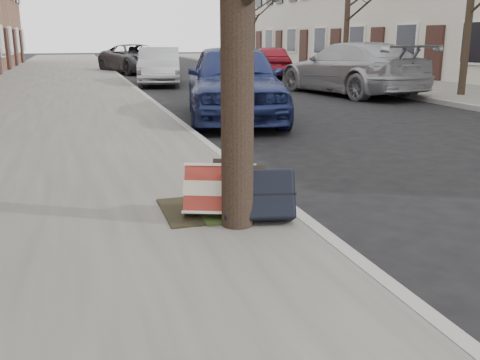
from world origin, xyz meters
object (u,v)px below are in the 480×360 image
object	(u,v)px
car_near_mid	(160,66)
suitcase_red	(220,190)
suitcase_navy	(259,195)
car_near_front	(234,81)

from	to	relation	value
car_near_mid	suitcase_red	bearing A→B (deg)	-86.86
suitcase_navy	car_near_front	bearing A→B (deg)	87.31
suitcase_red	car_near_front	size ratio (longest dim) A/B	0.13
suitcase_red	suitcase_navy	size ratio (longest dim) A/B	1.00
suitcase_red	car_near_front	bearing A→B (deg)	93.58
car_near_front	car_near_mid	world-z (taller)	car_near_front
suitcase_navy	car_near_front	world-z (taller)	car_near_front
suitcase_red	car_near_mid	xyz separation A→B (m)	(1.82, 15.26, 0.31)
suitcase_navy	car_near_mid	bearing A→B (deg)	96.18
suitcase_red	suitcase_navy	xyz separation A→B (m)	(0.28, -0.23, 0.00)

